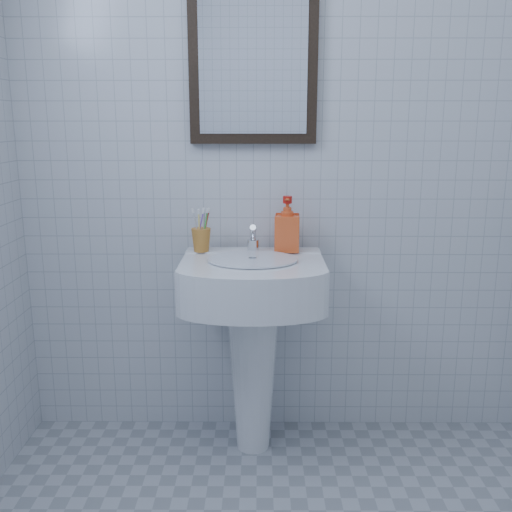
{
  "coord_description": "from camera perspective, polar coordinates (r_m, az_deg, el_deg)",
  "views": [
    {
      "loc": [
        -0.11,
        -1.14,
        1.33
      ],
      "look_at": [
        -0.12,
        0.86,
        0.85
      ],
      "focal_mm": 40.0,
      "sensor_mm": 36.0,
      "label": 1
    }
  ],
  "objects": [
    {
      "name": "wall_back",
      "position": [
        2.34,
        3.17,
        11.41
      ],
      "size": [
        2.2,
        0.02,
        2.5
      ],
      "primitive_type": "cube",
      "color": "silver",
      "rests_on": "ground"
    },
    {
      "name": "washbasin",
      "position": [
        2.26,
        -0.32,
        -6.65
      ],
      "size": [
        0.54,
        0.39,
        0.83
      ],
      "color": "white",
      "rests_on": "ground"
    },
    {
      "name": "faucet",
      "position": [
        2.27,
        -0.3,
        1.61
      ],
      "size": [
        0.05,
        0.1,
        0.12
      ],
      "color": "silver",
      "rests_on": "washbasin"
    },
    {
      "name": "toothbrush_cup",
      "position": [
        2.28,
        -5.5,
        1.61
      ],
      "size": [
        0.09,
        0.09,
        0.09
      ],
      "primitive_type": null,
      "rotation": [
        0.0,
        0.0,
        -0.19
      ],
      "color": "#BF772B",
      "rests_on": "washbasin"
    },
    {
      "name": "soap_dispenser",
      "position": [
        2.27,
        3.13,
        3.2
      ],
      "size": [
        0.1,
        0.11,
        0.22
      ],
      "primitive_type": "imported",
      "rotation": [
        0.0,
        0.0,
        -0.06
      ],
      "color": "#E24B16",
      "rests_on": "washbasin"
    },
    {
      "name": "wall_mirror",
      "position": [
        2.33,
        -0.29,
        18.81
      ],
      "size": [
        0.5,
        0.04,
        0.62
      ],
      "color": "black",
      "rests_on": "wall_back"
    }
  ]
}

